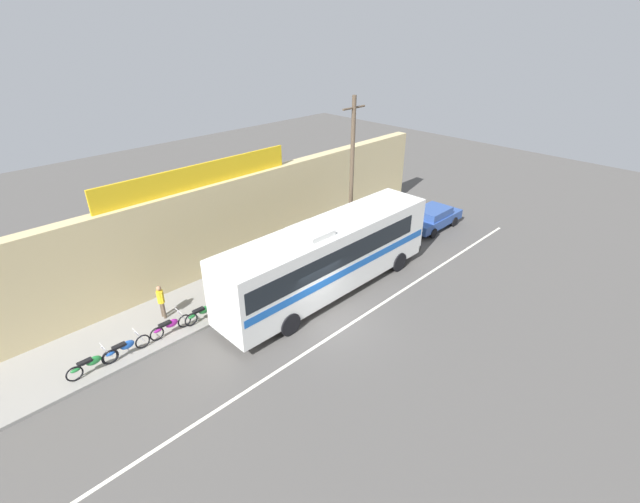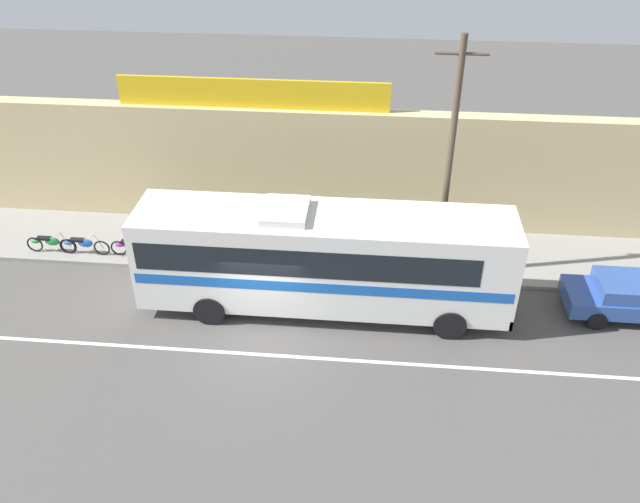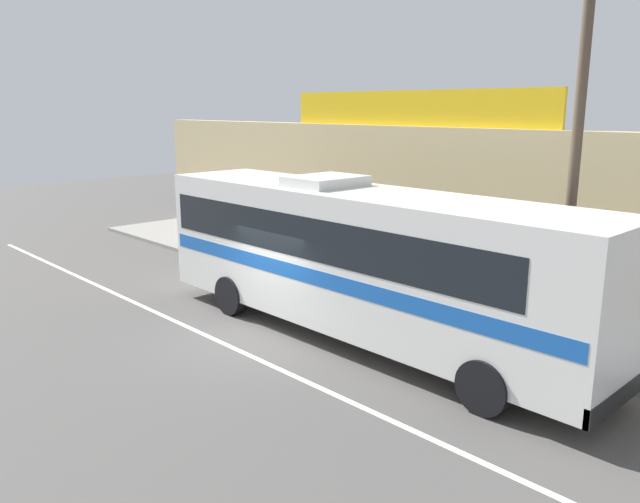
# 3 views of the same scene
# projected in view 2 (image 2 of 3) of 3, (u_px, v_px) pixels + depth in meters

# --- Properties ---
(ground_plane) EXTENTS (70.00, 70.00, 0.00)m
(ground_plane) POSITION_uv_depth(u_px,v_px,m) (262.00, 337.00, 20.75)
(ground_plane) COLOR #4F4C49
(sidewalk_slab) EXTENTS (30.00, 3.60, 0.14)m
(sidewalk_slab) POSITION_uv_depth(u_px,v_px,m) (284.00, 247.00, 25.04)
(sidewalk_slab) COLOR gray
(sidewalk_slab) RESTS_ON ground_plane
(storefront_facade) EXTENTS (30.00, 0.70, 4.80)m
(storefront_facade) POSITION_uv_depth(u_px,v_px,m) (290.00, 168.00, 25.55)
(storefront_facade) COLOR tan
(storefront_facade) RESTS_ON ground_plane
(storefront_billboard) EXTENTS (10.16, 0.12, 1.10)m
(storefront_billboard) POSITION_uv_depth(u_px,v_px,m) (252.00, 94.00, 24.03)
(storefront_billboard) COLOR gold
(storefront_billboard) RESTS_ON storefront_facade
(road_center_stripe) EXTENTS (30.00, 0.14, 0.01)m
(road_center_stripe) POSITION_uv_depth(u_px,v_px,m) (257.00, 354.00, 20.09)
(road_center_stripe) COLOR silver
(road_center_stripe) RESTS_ON ground_plane
(intercity_bus) EXTENTS (12.02, 2.64, 3.78)m
(intercity_bus) POSITION_uv_depth(u_px,v_px,m) (321.00, 256.00, 20.95)
(intercity_bus) COLOR silver
(intercity_bus) RESTS_ON ground_plane
(parked_car) EXTENTS (4.25, 1.87, 1.37)m
(parked_car) POSITION_uv_depth(u_px,v_px,m) (631.00, 296.00, 21.33)
(parked_car) COLOR #2D4C93
(parked_car) RESTS_ON ground_plane
(utility_pole) EXTENTS (1.60, 0.22, 8.49)m
(utility_pole) POSITION_uv_depth(u_px,v_px,m) (449.00, 163.00, 21.05)
(utility_pole) COLOR brown
(utility_pole) RESTS_ON sidewalk_slab
(motorcycle_blue) EXTENTS (1.87, 0.56, 0.94)m
(motorcycle_blue) POSITION_uv_depth(u_px,v_px,m) (173.00, 250.00, 23.96)
(motorcycle_blue) COLOR black
(motorcycle_blue) RESTS_ON sidewalk_slab
(motorcycle_purple) EXTENTS (1.94, 0.56, 0.94)m
(motorcycle_purple) POSITION_uv_depth(u_px,v_px,m) (83.00, 244.00, 24.29)
(motorcycle_purple) COLOR black
(motorcycle_purple) RESTS_ON sidewalk_slab
(motorcycle_red) EXTENTS (1.94, 0.56, 0.94)m
(motorcycle_red) POSITION_uv_depth(u_px,v_px,m) (50.00, 243.00, 24.38)
(motorcycle_red) COLOR black
(motorcycle_red) RESTS_ON sidewalk_slab
(motorcycle_green) EXTENTS (1.88, 0.56, 0.94)m
(motorcycle_green) POSITION_uv_depth(u_px,v_px,m) (134.00, 246.00, 24.18)
(motorcycle_green) COLOR black
(motorcycle_green) RESTS_ON sidewalk_slab
(pedestrian_far_left) EXTENTS (0.30, 0.48, 1.62)m
(pedestrian_far_left) POSITION_uv_depth(u_px,v_px,m) (152.00, 217.00, 24.96)
(pedestrian_far_left) COLOR brown
(pedestrian_far_left) RESTS_ON sidewalk_slab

